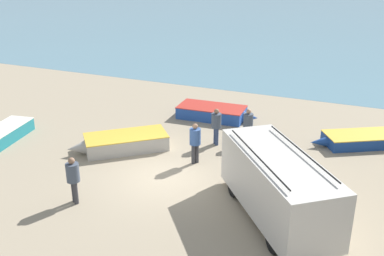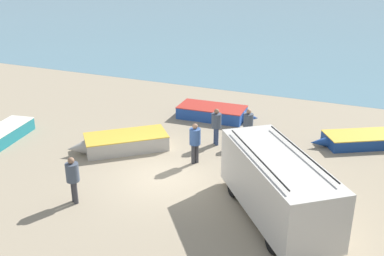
{
  "view_description": "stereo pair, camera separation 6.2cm",
  "coord_description": "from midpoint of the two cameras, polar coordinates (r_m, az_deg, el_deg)",
  "views": [
    {
      "loc": [
        7.01,
        -13.85,
        8.25
      ],
      "look_at": [
        -0.07,
        2.93,
        1.0
      ],
      "focal_mm": 42.0,
      "sensor_mm": 36.0,
      "label": 1
    },
    {
      "loc": [
        7.07,
        -13.82,
        8.25
      ],
      "look_at": [
        -0.07,
        2.93,
        1.0
      ],
      "focal_mm": 42.0,
      "sensor_mm": 36.0,
      "label": 2
    }
  ],
  "objects": [
    {
      "name": "ground_plane",
      "position": [
        17.58,
        -3.44,
        -6.33
      ],
      "size": [
        200.0,
        200.0,
        0.0
      ],
      "primitive_type": "plane",
      "color": "gray"
    },
    {
      "name": "fishing_rowboat_0",
      "position": [
        20.05,
        -8.68,
        -1.79
      ],
      "size": [
        4.01,
        3.67,
        0.68
      ],
      "rotation": [
        0.0,
        0.0,
        3.85
      ],
      "color": "#ADA89E",
      "rests_on": "ground_plane"
    },
    {
      "name": "parked_van",
      "position": [
        14.82,
        10.78,
        -7.04
      ],
      "size": [
        4.86,
        5.45,
        2.34
      ],
      "rotation": [
        0.0,
        0.0,
        2.24
      ],
      "color": "beige",
      "rests_on": "ground_plane"
    },
    {
      "name": "fisherman_1",
      "position": [
        15.99,
        -14.8,
        -5.9
      ],
      "size": [
        0.45,
        0.45,
        1.73
      ],
      "rotation": [
        0.0,
        0.0,
        1.02
      ],
      "color": "#38383D",
      "rests_on": "ground_plane"
    },
    {
      "name": "fishing_rowboat_3",
      "position": [
        23.54,
        2.92,
        1.98
      ],
      "size": [
        4.24,
        1.82,
        0.63
      ],
      "rotation": [
        0.0,
        0.0,
        0.05
      ],
      "color": "#234CA3",
      "rests_on": "ground_plane"
    },
    {
      "name": "sea_water",
      "position": [
        66.72,
        17.36,
        13.66
      ],
      "size": [
        120.0,
        80.0,
        0.01
      ],
      "primitive_type": "cube",
      "color": "slate",
      "rests_on": "ground_plane"
    },
    {
      "name": "fisherman_3",
      "position": [
        18.29,
        0.48,
        -1.5
      ],
      "size": [
        0.46,
        0.46,
        1.75
      ],
      "rotation": [
        0.0,
        0.0,
        2.53
      ],
      "color": "#38383D",
      "rests_on": "ground_plane"
    },
    {
      "name": "fishing_rowboat_2",
      "position": [
        21.71,
        20.91,
        -1.38
      ],
      "size": [
        4.29,
        3.12,
        0.53
      ],
      "rotation": [
        0.0,
        0.0,
        3.67
      ],
      "color": "navy",
      "rests_on": "ground_plane"
    },
    {
      "name": "fishing_rowboat_1",
      "position": [
        22.46,
        -22.79,
        -0.78
      ],
      "size": [
        1.74,
        3.81,
        0.62
      ],
      "rotation": [
        0.0,
        0.0,
        4.88
      ],
      "color": "#1E757F",
      "rests_on": "ground_plane"
    },
    {
      "name": "fisherman_2",
      "position": [
        20.1,
        3.2,
        0.59
      ],
      "size": [
        0.45,
        0.45,
        1.71
      ],
      "rotation": [
        0.0,
        0.0,
        0.77
      ],
      "color": "navy",
      "rests_on": "ground_plane"
    },
    {
      "name": "fisherman_0",
      "position": [
        20.32,
        7.24,
        0.61
      ],
      "size": [
        0.44,
        0.44,
        1.66
      ],
      "rotation": [
        0.0,
        0.0,
        0.13
      ],
      "color": "#5B564C",
      "rests_on": "ground_plane"
    }
  ]
}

